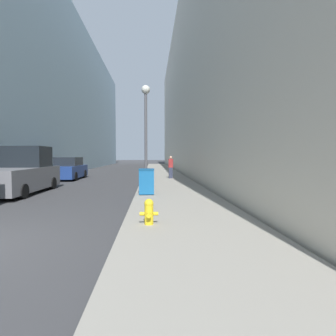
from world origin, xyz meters
TOP-DOWN VIEW (x-y plane):
  - sidewalk_right at (5.25, 18.00)m, footprint 3.55×60.00m
  - building_left_glass at (-10.10, 26.00)m, footprint 12.00×60.00m
  - building_right_stone at (13.12, 26.00)m, footprint 12.00×60.00m
  - fire_hydrant at (4.14, 1.45)m, footprint 0.46×0.34m
  - trash_bin at (3.98, 6.47)m, footprint 0.66×0.67m
  - lamppost at (3.90, 8.60)m, footprint 0.44×0.44m
  - pickup_truck at (-2.17, 8.13)m, footprint 2.18×5.24m
  - parked_sedan_near at (-2.13, 15.45)m, footprint 1.84×4.37m
  - pedestrian_on_sidewalk at (5.61, 14.46)m, footprint 0.33×0.22m

SIDE VIEW (x-z plane):
  - sidewalk_right at x=5.25m, z-range 0.00..0.13m
  - fire_hydrant at x=4.14m, z-range 0.14..0.77m
  - trash_bin at x=3.98m, z-range 0.14..1.27m
  - parked_sedan_near at x=-2.13m, z-range -0.07..1.62m
  - pickup_truck at x=-2.17m, z-range -0.22..2.07m
  - pedestrian_on_sidewalk at x=5.61m, z-range 0.13..1.78m
  - lamppost at x=3.90m, z-range 0.81..6.09m
  - building_left_glass at x=-10.10m, z-range 0.00..17.94m
  - building_right_stone at x=13.12m, z-range 0.00..18.92m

